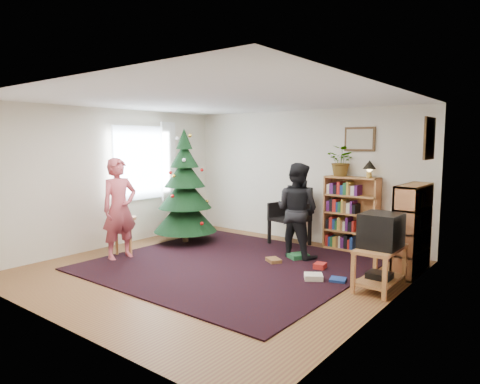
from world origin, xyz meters
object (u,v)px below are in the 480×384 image
Objects in this scene: crt_tv at (381,230)px; potted_plant at (342,161)px; bookshelf_back at (351,213)px; tv_stand at (380,265)px; christmas_tree at (185,196)px; person_standing at (119,209)px; armchair at (293,213)px; table_lamp at (369,166)px; picture_right at (429,138)px; person_by_chair at (297,210)px; picture_back at (360,139)px; bookshelf_right at (412,228)px; stool at (125,226)px.

potted_plant is at bearing 128.32° from crt_tv.
bookshelf_back is 2.05m from tv_stand.
tv_stand is at bearing -4.13° from christmas_tree.
armchair is at bearing -24.74° from person_standing.
christmas_tree is at bearing -154.92° from table_lamp.
potted_plant is at bearing 159.56° from picture_right.
bookshelf_back is 0.89m from table_lamp.
picture_back is at bearing -114.42° from person_by_chair.
bookshelf_right is 4.41× the size of table_lamp.
picture_back is at bearing 120.49° from crt_tv.
bookshelf_right is at bearing 82.61° from crt_tv.
bookshelf_back is (2.69, 1.40, -0.23)m from christmas_tree.
person_standing is (-3.86, -1.17, 0.50)m from tv_stand.
person_by_chair is (2.36, 1.65, 0.28)m from stool.
bookshelf_right is at bearing -54.19° from person_standing.
potted_plant reaches higher than armchair.
bookshelf_right is (-0.14, -0.14, -1.29)m from picture_right.
person_standing reaches higher than stool.
christmas_tree is at bearing -150.66° from potted_plant.
table_lamp is (0.24, -0.13, -0.45)m from picture_back.
christmas_tree is 1.32m from stool.
picture_back reaches higher than person_standing.
person_by_chair reaches higher than armchair.
crt_tv reaches higher than tv_stand.
christmas_tree is 2.05m from armchair.
potted_plant reaches higher than tv_stand.
tv_stand is 2.79× the size of table_lamp.
person_by_chair is (-0.51, -0.99, 0.12)m from bookshelf_back.
christmas_tree reaches higher than bookshelf_back.
tv_stand is 2.21m from table_lamp.
christmas_tree is 2.22m from person_by_chair.
armchair is at bearing 146.12° from crt_tv.
christmas_tree is at bearing 6.18° from person_standing.
picture_right is at bearing 76.66° from crt_tv.
bookshelf_right is 1.21× the size of armchair.
crt_tv is at bearing 159.80° from person_by_chair.
bookshelf_back reaches higher than stool.
bookshelf_right is 1.86m from potted_plant.
potted_plant is (-1.58, 0.59, -0.38)m from picture_right.
stool is at bearing -135.29° from potted_plant.
bookshelf_right is at bearing 9.66° from christmas_tree.
picture_back is 0.51× the size of armchair.
person_by_chair is (-1.90, -0.40, -1.17)m from picture_right.
christmas_tree is at bearing 12.99° from person_by_chair.
picture_right is at bearing -28.69° from picture_back.
table_lamp is (0.81, 0.99, 0.72)m from person_by_chair.
bookshelf_back reaches higher than crt_tv.
christmas_tree reaches higher than tv_stand.
person_standing is at bearing -91.65° from christmas_tree.
christmas_tree is (-2.75, -1.54, -1.05)m from picture_back.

